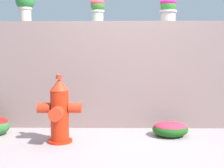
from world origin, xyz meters
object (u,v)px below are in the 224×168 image
at_px(potted_plant_2, 98,8).
at_px(potted_plant_3, 168,8).
at_px(fire_hydrant, 59,112).
at_px(potted_plant_1, 25,2).
at_px(flower_bush_left, 170,128).

bearing_deg(potted_plant_2, potted_plant_3, -2.12).
height_order(potted_plant_2, fire_hydrant, potted_plant_2).
xyz_separation_m(potted_plant_1, potted_plant_3, (2.22, -0.02, -0.10)).
relative_size(potted_plant_1, fire_hydrant, 0.53).
distance_m(potted_plant_3, flower_bush_left, 1.84).
distance_m(potted_plant_1, potted_plant_2, 1.13).
relative_size(fire_hydrant, flower_bush_left, 1.77).
xyz_separation_m(potted_plant_3, fire_hydrant, (-1.54, -0.91, -1.45)).
bearing_deg(fire_hydrant, potted_plant_1, 126.62).
bearing_deg(fire_hydrant, potted_plant_3, 30.53).
distance_m(potted_plant_1, potted_plant_3, 2.22).
height_order(potted_plant_3, flower_bush_left, potted_plant_3).
xyz_separation_m(potted_plant_1, flower_bush_left, (2.18, -0.59, -1.85)).
bearing_deg(potted_plant_3, potted_plant_1, 179.58).
relative_size(potted_plant_1, flower_bush_left, 0.94).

